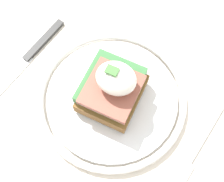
# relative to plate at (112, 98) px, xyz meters

# --- Properties ---
(ground_plane) EXTENTS (6.00, 6.00, 0.00)m
(ground_plane) POSITION_rel_plate_xyz_m (-0.03, 0.01, -0.76)
(ground_plane) COLOR #9E9993
(dining_table) EXTENTS (1.13, 0.66, 0.75)m
(dining_table) POSITION_rel_plate_xyz_m (-0.03, 0.01, -0.13)
(dining_table) COLOR beige
(dining_table) RESTS_ON ground_plane
(plate) EXTENTS (0.23, 0.23, 0.02)m
(plate) POSITION_rel_plate_xyz_m (0.00, 0.00, 0.00)
(plate) COLOR silver
(plate) RESTS_ON dining_table
(sandwich) EXTENTS (0.08, 0.09, 0.09)m
(sandwich) POSITION_rel_plate_xyz_m (-0.00, -0.00, 0.04)
(sandwich) COLOR brown
(sandwich) RESTS_ON plate
(fork) EXTENTS (0.04, 0.16, 0.00)m
(fork) POSITION_rel_plate_xyz_m (-0.15, 0.01, -0.01)
(fork) COLOR silver
(fork) RESTS_ON dining_table
(knife) EXTENTS (0.05, 0.19, 0.01)m
(knife) POSITION_rel_plate_xyz_m (0.16, -0.01, -0.01)
(knife) COLOR #2D2D2D
(knife) RESTS_ON dining_table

